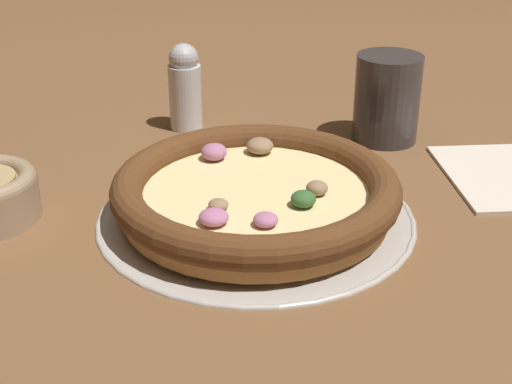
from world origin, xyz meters
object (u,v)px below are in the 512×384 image
(drinking_cup, at_px, (387,98))
(pepper_shaker, at_px, (185,87))
(pizza, at_px, (256,192))
(napkin, at_px, (505,174))
(pizza_tray, at_px, (256,214))

(drinking_cup, height_order, pepper_shaker, pepper_shaker)
(pizza, height_order, napkin, pizza)
(pizza_tray, relative_size, napkin, 1.79)
(pizza, xyz_separation_m, drinking_cup, (-0.18, 0.18, 0.03))
(pizza, relative_size, pepper_shaker, 2.54)
(pizza, bearing_deg, pizza_tray, 11.22)
(pizza_tray, height_order, pizza, pizza)
(drinking_cup, height_order, napkin, drinking_cup)
(pizza, distance_m, drinking_cup, 0.26)
(pizza_tray, height_order, napkin, same)
(pizza, bearing_deg, napkin, 101.53)
(pepper_shaker, bearing_deg, pizza_tray, 13.30)
(pizza_tray, height_order, drinking_cup, drinking_cup)
(napkin, xyz_separation_m, pepper_shaker, (-0.19, -0.34, 0.05))
(pizza, bearing_deg, drinking_cup, 135.26)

